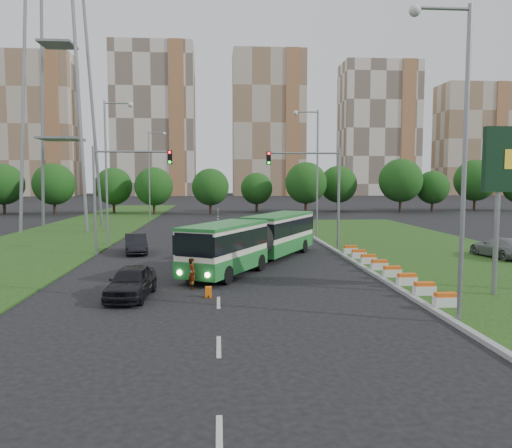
{
  "coord_description": "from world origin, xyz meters",
  "views": [
    {
      "loc": [
        -3.0,
        -28.27,
        5.56
      ],
      "look_at": [
        -0.46,
        4.9,
        2.6
      ],
      "focal_mm": 35.0,
      "sensor_mm": 36.0,
      "label": 1
    }
  ],
  "objects": [
    {
      "name": "transmission_pylon",
      "position": [
        -20.0,
        28.0,
        22.0
      ],
      "size": [
        12.0,
        12.0,
        44.0
      ],
      "primitive_type": null,
      "color": "gray",
      "rests_on": "ground"
    },
    {
      "name": "apartment_tower_cwest",
      "position": [
        -25.0,
        150.0,
        26.0
      ],
      "size": [
        28.0,
        15.0,
        52.0
      ],
      "primitive_type": "cube",
      "color": "beige",
      "rests_on": "ground"
    },
    {
      "name": "street_lamps",
      "position": [
        -3.0,
        10.0,
        6.0
      ],
      "size": [
        36.0,
        60.0,
        12.0
      ],
      "primitive_type": null,
      "color": "gray",
      "rests_on": "ground"
    },
    {
      "name": "midrise_east",
      "position": [
        90.0,
        150.0,
        20.0
      ],
      "size": [
        24.0,
        14.0,
        40.0
      ],
      "primitive_type": "cube",
      "color": "#BAAC96",
      "rests_on": "ground"
    },
    {
      "name": "lane_markings",
      "position": [
        -3.0,
        20.0,
        0.0
      ],
      "size": [
        0.2,
        100.0,
        0.01
      ],
      "primitive_type": null,
      "color": "#B3B4AC",
      "rests_on": "ground"
    },
    {
      "name": "traffic_mast_median",
      "position": [
        4.78,
        10.0,
        5.35
      ],
      "size": [
        5.76,
        0.32,
        8.0
      ],
      "color": "gray",
      "rests_on": "ground"
    },
    {
      "name": "car_left_far",
      "position": [
        -9.22,
        9.75,
        0.74
      ],
      "size": [
        2.42,
        4.69,
        1.47
      ],
      "primitive_type": "imported",
      "rotation": [
        0.0,
        0.0,
        0.2
      ],
      "color": "black",
      "rests_on": "ground"
    },
    {
      "name": "ground",
      "position": [
        0.0,
        0.0,
        0.0
      ],
      "size": [
        360.0,
        360.0,
        0.0
      ],
      "primitive_type": "plane",
      "color": "black",
      "rests_on": "ground"
    },
    {
      "name": "left_verge",
      "position": [
        -18.0,
        25.0,
        0.05
      ],
      "size": [
        12.0,
        110.0,
        0.1
      ],
      "primitive_type": "cube",
      "color": "#1B4213",
      "rests_on": "ground"
    },
    {
      "name": "median_kerb",
      "position": [
        6.05,
        8.0,
        0.09
      ],
      "size": [
        0.3,
        60.0,
        0.18
      ],
      "primitive_type": "cube",
      "color": "gray",
      "rests_on": "ground"
    },
    {
      "name": "articulated_bus",
      "position": [
        -0.76,
        4.37,
        1.63
      ],
      "size": [
        2.52,
        16.19,
        2.67
      ],
      "rotation": [
        0.0,
        0.0,
        -0.5
      ],
      "color": "silver",
      "rests_on": "ground"
    },
    {
      "name": "shopping_trolley",
      "position": [
        -3.47,
        -4.94,
        0.25
      ],
      "size": [
        0.3,
        0.32,
        0.51
      ],
      "rotation": [
        0.0,
        0.0,
        -0.02
      ],
      "color": "orange",
      "rests_on": "ground"
    },
    {
      "name": "car_left_near",
      "position": [
        -7.1,
        -4.75,
        0.76
      ],
      "size": [
        2.14,
        4.6,
        1.52
      ],
      "primitive_type": "imported",
      "rotation": [
        0.0,
        0.0,
        -0.08
      ],
      "color": "black",
      "rests_on": "ground"
    },
    {
      "name": "grass_median",
      "position": [
        13.0,
        8.0,
        0.07
      ],
      "size": [
        14.0,
        60.0,
        0.15
      ],
      "primitive_type": "cube",
      "color": "#1B4213",
      "rests_on": "ground"
    },
    {
      "name": "traffic_mast_left",
      "position": [
        -10.38,
        9.0,
        5.35
      ],
      "size": [
        5.76,
        0.32,
        8.0
      ],
      "color": "gray",
      "rests_on": "ground"
    },
    {
      "name": "apartment_tower_ceast",
      "position": [
        15.0,
        150.0,
        25.0
      ],
      "size": [
        25.0,
        15.0,
        50.0
      ],
      "primitive_type": "cube",
      "color": "#BAAC96",
      "rests_on": "ground"
    },
    {
      "name": "apartment_tower_west",
      "position": [
        -65.0,
        150.0,
        24.0
      ],
      "size": [
        26.0,
        15.0,
        48.0
      ],
      "primitive_type": "cube",
      "color": "#BAAC96",
      "rests_on": "ground"
    },
    {
      "name": "pedestrian",
      "position": [
        -4.33,
        -3.15,
        0.8
      ],
      "size": [
        0.53,
        0.67,
        1.6
      ],
      "primitive_type": "imported",
      "rotation": [
        0.0,
        0.0,
        1.86
      ],
      "color": "gray",
      "rests_on": "ground"
    },
    {
      "name": "flower_planters",
      "position": [
        6.7,
        -0.3,
        0.45
      ],
      "size": [
        1.1,
        15.9,
        0.6
      ],
      "primitive_type": null,
      "color": "silver",
      "rests_on": "grass_median"
    },
    {
      "name": "apartment_tower_east",
      "position": [
        55.0,
        150.0,
        23.5
      ],
      "size": [
        27.0,
        15.0,
        47.0
      ],
      "primitive_type": "cube",
      "color": "beige",
      "rests_on": "ground"
    },
    {
      "name": "car_median",
      "position": [
        16.63,
        4.76,
        0.86
      ],
      "size": [
        2.74,
        5.16,
        1.43
      ],
      "primitive_type": "imported",
      "rotation": [
        0.0,
        0.0,
        3.3
      ],
      "color": "gray",
      "rests_on": "grass_median"
    },
    {
      "name": "tree_line",
      "position": [
        10.0,
        55.0,
        4.5
      ],
      "size": [
        120.0,
        8.0,
        9.0
      ],
      "primitive_type": null,
      "color": "#174713",
      "rests_on": "ground"
    }
  ]
}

